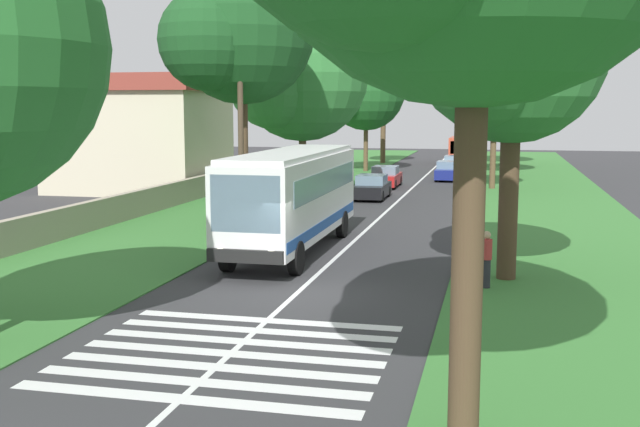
# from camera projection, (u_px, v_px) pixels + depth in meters

# --- Properties ---
(ground) EXTENTS (160.00, 160.00, 0.00)m
(ground) POSITION_uv_depth(u_px,v_px,m) (299.00, 291.00, 22.38)
(ground) COLOR #333335
(grass_verge_left) EXTENTS (120.00, 8.00, 0.04)m
(grass_verge_left) POSITION_uv_depth(u_px,v_px,m) (217.00, 214.00, 38.69)
(grass_verge_left) COLOR #387533
(grass_verge_left) RESTS_ON ground
(grass_verge_right) EXTENTS (120.00, 8.00, 0.04)m
(grass_verge_right) POSITION_uv_depth(u_px,v_px,m) (556.00, 225.00, 35.01)
(grass_verge_right) COLOR #387533
(grass_verge_right) RESTS_ON ground
(centre_line) EXTENTS (110.00, 0.16, 0.01)m
(centre_line) POSITION_uv_depth(u_px,v_px,m) (378.00, 219.00, 36.85)
(centre_line) COLOR silver
(centre_line) RESTS_ON ground
(coach_bus) EXTENTS (11.16, 2.62, 3.73)m
(coach_bus) POSITION_uv_depth(u_px,v_px,m) (293.00, 194.00, 28.35)
(coach_bus) COLOR white
(coach_bus) RESTS_ON ground
(zebra_crossing) EXTENTS (5.85, 6.80, 0.01)m
(zebra_crossing) POSITION_uv_depth(u_px,v_px,m) (231.00, 354.00, 16.71)
(zebra_crossing) COLOR silver
(zebra_crossing) RESTS_ON ground
(trailing_car_0) EXTENTS (4.30, 1.78, 1.43)m
(trailing_car_0) POSITION_uv_depth(u_px,v_px,m) (372.00, 188.00, 45.05)
(trailing_car_0) COLOR black
(trailing_car_0) RESTS_ON ground
(trailing_car_1) EXTENTS (4.30, 1.78, 1.43)m
(trailing_car_1) POSITION_uv_depth(u_px,v_px,m) (386.00, 177.00, 51.83)
(trailing_car_1) COLOR #B21E1E
(trailing_car_1) RESTS_ON ground
(trailing_car_2) EXTENTS (4.30, 1.78, 1.43)m
(trailing_car_2) POSITION_uv_depth(u_px,v_px,m) (448.00, 171.00, 56.68)
(trailing_car_2) COLOR navy
(trailing_car_2) RESTS_ON ground
(trailing_car_3) EXTENTS (4.30, 1.78, 1.43)m
(trailing_car_3) POSITION_uv_depth(u_px,v_px,m) (455.00, 165.00, 63.21)
(trailing_car_3) COLOR silver
(trailing_car_3) RESTS_ON ground
(trailing_minibus_0) EXTENTS (6.00, 2.14, 2.53)m
(trailing_minibus_0) POSITION_uv_depth(u_px,v_px,m) (462.00, 148.00, 73.52)
(trailing_minibus_0) COLOR #CC4C33
(trailing_minibus_0) RESTS_ON ground
(roadside_tree_left_1) EXTENTS (7.57, 6.46, 9.84)m
(roadside_tree_left_1) POSITION_uv_depth(u_px,v_px,m) (365.00, 94.00, 64.00)
(roadside_tree_left_1) COLOR brown
(roadside_tree_left_1) RESTS_ON grass_verge_left
(roadside_tree_left_2) EXTENTS (5.53, 4.81, 9.71)m
(roadside_tree_left_2) POSITION_uv_depth(u_px,v_px,m) (382.00, 88.00, 73.30)
(roadside_tree_left_2) COLOR brown
(roadside_tree_left_2) RESTS_ON grass_verge_left
(roadside_tree_left_3) EXTENTS (7.61, 6.38, 11.79)m
(roadside_tree_left_3) POSITION_uv_depth(u_px,v_px,m) (238.00, 36.00, 33.85)
(roadside_tree_left_3) COLOR #4C3826
(roadside_tree_left_3) RESTS_ON grass_verge_left
(roadside_tree_left_4) EXTENTS (9.09, 7.33, 10.74)m
(roadside_tree_left_4) POSITION_uv_depth(u_px,v_px,m) (300.00, 79.00, 42.54)
(roadside_tree_left_4) COLOR brown
(roadside_tree_left_4) RESTS_ON grass_verge_left
(roadside_tree_right_0) EXTENTS (6.68, 5.60, 9.78)m
(roadside_tree_right_0) POSITION_uv_depth(u_px,v_px,m) (508.00, 56.00, 23.01)
(roadside_tree_right_0) COLOR #4C3826
(roadside_tree_right_0) RESTS_ON grass_verge_right
(roadside_tree_right_2) EXTENTS (7.60, 6.47, 11.34)m
(roadside_tree_right_2) POSITION_uv_depth(u_px,v_px,m) (506.00, 79.00, 70.95)
(roadside_tree_right_2) COLOR brown
(roadside_tree_right_2) RESTS_ON grass_verge_right
(roadside_tree_right_3) EXTENTS (5.49, 4.73, 8.33)m
(roadside_tree_right_3) POSITION_uv_depth(u_px,v_px,m) (493.00, 99.00, 49.97)
(roadside_tree_right_3) COLOR brown
(roadside_tree_right_3) RESTS_ON grass_verge_right
(roadside_tree_right_4) EXTENTS (6.85, 5.42, 10.97)m
(roadside_tree_right_4) POSITION_uv_depth(u_px,v_px,m) (510.00, 71.00, 59.29)
(roadside_tree_right_4) COLOR #3D2D1E
(roadside_tree_right_4) RESTS_ON grass_verge_right
(utility_pole) EXTENTS (0.24, 1.40, 8.04)m
(utility_pole) POSITION_uv_depth(u_px,v_px,m) (241.00, 134.00, 32.31)
(utility_pole) COLOR #473828
(utility_pole) RESTS_ON grass_verge_left
(roadside_wall) EXTENTS (70.00, 0.40, 1.27)m
(roadside_wall) POSITION_uv_depth(u_px,v_px,m) (192.00, 189.00, 44.19)
(roadside_wall) COLOR #9E937F
(roadside_wall) RESTS_ON grass_verge_left
(roadside_building) EXTENTS (9.06, 10.26, 7.34)m
(roadside_building) POSITION_uv_depth(u_px,v_px,m) (140.00, 133.00, 49.40)
(roadside_building) COLOR beige
(roadside_building) RESTS_ON ground
(pedestrian) EXTENTS (0.34, 0.34, 1.69)m
(pedestrian) POSITION_uv_depth(u_px,v_px,m) (486.00, 259.00, 22.58)
(pedestrian) COLOR #26262D
(pedestrian) RESTS_ON grass_verge_right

